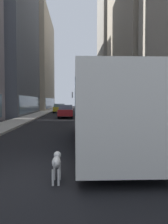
{
  "coord_description": "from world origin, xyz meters",
  "views": [
    {
      "loc": [
        -0.09,
        -6.5,
        2.07
      ],
      "look_at": [
        0.48,
        7.8,
        1.4
      ],
      "focal_mm": 37.33,
      "sensor_mm": 36.0,
      "label": 1
    }
  ],
  "objects_px": {
    "car_yellow_taxi": "(59,108)",
    "dalmatian_dog": "(57,162)",
    "transit_bus": "(102,107)",
    "car_red_coupe": "(66,111)",
    "car_white_van": "(82,108)",
    "car_grey_wagon": "(84,110)"
  },
  "relations": [
    {
      "from": "car_yellow_taxi",
      "to": "car_red_coupe",
      "type": "bearing_deg",
      "value": -82.63
    },
    {
      "from": "car_red_coupe",
      "to": "dalmatian_dog",
      "type": "relative_size",
      "value": 4.9
    },
    {
      "from": "car_red_coupe",
      "to": "dalmatian_dog",
      "type": "height_order",
      "value": "car_red_coupe"
    },
    {
      "from": "car_white_van",
      "to": "car_red_coupe",
      "type": "distance_m",
      "value": 15.45
    },
    {
      "from": "dalmatian_dog",
      "to": "transit_bus",
      "type": "bearing_deg",
      "value": 70.44
    },
    {
      "from": "transit_bus",
      "to": "dalmatian_dog",
      "type": "xyz_separation_m",
      "value": [
        -1.76,
        -4.95,
        -1.26
      ]
    },
    {
      "from": "car_red_coupe",
      "to": "car_white_van",
      "type": "bearing_deg",
      "value": 81.06
    },
    {
      "from": "car_grey_wagon",
      "to": "car_red_coupe",
      "type": "height_order",
      "value": "same"
    },
    {
      "from": "transit_bus",
      "to": "car_grey_wagon",
      "type": "relative_size",
      "value": 2.53
    },
    {
      "from": "car_yellow_taxi",
      "to": "car_red_coupe",
      "type": "relative_size",
      "value": 0.91
    },
    {
      "from": "car_white_van",
      "to": "car_red_coupe",
      "type": "xyz_separation_m",
      "value": [
        -2.4,
        -15.26,
        0.0
      ]
    },
    {
      "from": "dalmatian_dog",
      "to": "car_yellow_taxi",
      "type": "bearing_deg",
      "value": 93.63
    },
    {
      "from": "transit_bus",
      "to": "dalmatian_dog",
      "type": "distance_m",
      "value": 5.4
    },
    {
      "from": "dalmatian_dog",
      "to": "car_red_coupe",
      "type": "bearing_deg",
      "value": 91.6
    },
    {
      "from": "car_grey_wagon",
      "to": "car_red_coupe",
      "type": "distance_m",
      "value": 3.22
    },
    {
      "from": "transit_bus",
      "to": "car_yellow_taxi",
      "type": "bearing_deg",
      "value": 97.49
    },
    {
      "from": "transit_bus",
      "to": "dalmatian_dog",
      "type": "height_order",
      "value": "transit_bus"
    },
    {
      "from": "car_red_coupe",
      "to": "dalmatian_dog",
      "type": "bearing_deg",
      "value": -88.4
    },
    {
      "from": "car_yellow_taxi",
      "to": "dalmatian_dog",
      "type": "distance_m",
      "value": 35.43
    },
    {
      "from": "car_grey_wagon",
      "to": "dalmatian_dog",
      "type": "height_order",
      "value": "car_grey_wagon"
    },
    {
      "from": "transit_bus",
      "to": "car_yellow_taxi",
      "type": "distance_m",
      "value": 30.69
    },
    {
      "from": "transit_bus",
      "to": "dalmatian_dog",
      "type": "bearing_deg",
      "value": -109.56
    }
  ]
}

